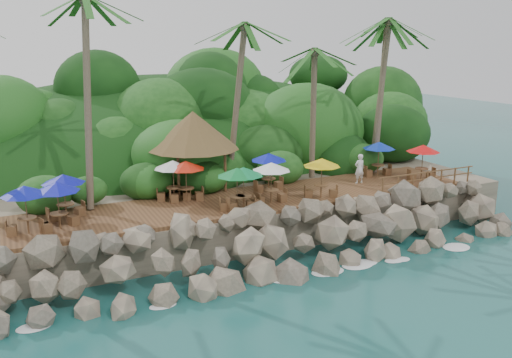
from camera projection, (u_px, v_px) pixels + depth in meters
name	position (u px, v px, depth m)	size (l,w,h in m)	color
ground	(311.00, 277.00, 25.29)	(140.00, 140.00, 0.00)	#19514F
land_base	(197.00, 180.00, 39.04)	(32.00, 25.20, 2.10)	gray
jungle_hill	(168.00, 172.00, 45.86)	(44.80, 28.00, 15.40)	#143811
seawall	(290.00, 241.00, 26.76)	(29.00, 4.00, 2.30)	gray
terrace	(256.00, 200.00, 30.00)	(26.00, 5.00, 0.20)	brown
jungle_foliage	(202.00, 197.00, 38.42)	(44.00, 16.00, 12.00)	#143811
foam_line	(307.00, 274.00, 25.55)	(25.20, 0.80, 0.06)	white
palms	(246.00, 22.00, 30.23)	(30.05, 7.07, 11.93)	brown
palapa	(193.00, 130.00, 31.11)	(5.36, 5.36, 4.60)	brown
dining_clusters	(232.00, 169.00, 28.71)	(25.06, 5.18, 2.26)	brown
railing	(427.00, 178.00, 32.01)	(7.20, 0.10, 1.00)	brown
waiter	(359.00, 169.00, 32.91)	(0.67, 0.44, 1.84)	silver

